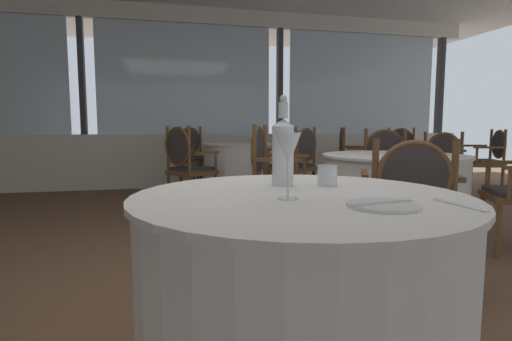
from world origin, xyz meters
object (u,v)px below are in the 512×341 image
object	(u,v)px
water_tumbler	(327,175)
dining_chair_1_1	(350,155)
side_plate	(383,205)
dining_chair_1_2	(439,163)
dining_chair_2_3	(186,161)
dining_chair_0_2	(272,171)
dining_chair_2_2	(195,153)
dining_chair_2_0	(297,160)
dining_chair_1_3	(488,157)
dining_chair_0_3	(410,202)
dining_chair_2_1	(282,154)
water_bottle	(283,150)
dining_chair_1_0	(402,152)
wine_glass	(288,151)
dining_chair_0_1	(385,166)

from	to	relation	value
water_tumbler	dining_chair_1_1	bearing A→B (deg)	62.44
side_plate	dining_chair_1_2	world-z (taller)	dining_chair_1_2
dining_chair_2_3	dining_chair_0_2	bearing A→B (deg)	-101.02
water_tumbler	dining_chair_2_2	world-z (taller)	dining_chair_2_2
side_plate	water_tumbler	xyz separation A→B (m)	(0.01, 0.42, 0.03)
side_plate	water_tumbler	bearing A→B (deg)	88.47
dining_chair_2_0	dining_chair_1_3	bearing A→B (deg)	-125.08
dining_chair_0_3	dining_chair_1_3	size ratio (longest dim) A/B	0.97
dining_chair_1_1	dining_chair_2_1	bearing A→B (deg)	163.55
dining_chair_0_2	dining_chair_0_3	xyz separation A→B (m)	(0.44, -1.35, -0.04)
dining_chair_1_3	water_bottle	bearing A→B (deg)	59.38
dining_chair_0_2	dining_chair_2_1	size ratio (longest dim) A/B	1.08
dining_chair_2_3	dining_chair_2_0	bearing A→B (deg)	-44.79
side_plate	dining_chair_2_1	size ratio (longest dim) A/B	0.22
water_tumbler	dining_chair_0_3	distance (m)	0.98
water_bottle	dining_chair_1_0	world-z (taller)	water_bottle
wine_glass	dining_chair_1_1	bearing A→B (deg)	61.25
wine_glass	dining_chair_2_2	distance (m)	4.95
wine_glass	dining_chair_2_2	xyz separation A→B (m)	(0.10, 4.94, -0.32)
dining_chair_1_1	dining_chair_2_0	xyz separation A→B (m)	(-1.04, -0.69, 0.02)
dining_chair_0_1	dining_chair_1_0	size ratio (longest dim) A/B	0.99
wine_glass	water_tumbler	world-z (taller)	wine_glass
dining_chair_2_2	dining_chair_2_3	distance (m)	1.34
water_bottle	dining_chair_1_1	world-z (taller)	water_bottle
water_tumbler	dining_chair_0_2	xyz separation A→B (m)	(0.32, 1.93, -0.20)
water_bottle	dining_chair_1_0	size ratio (longest dim) A/B	0.36
dining_chair_2_3	dining_chair_0_3	bearing A→B (deg)	-104.18
dining_chair_2_1	dining_chair_2_2	size ratio (longest dim) A/B	0.93
dining_chair_0_2	dining_chair_1_0	size ratio (longest dim) A/B	1.03
dining_chair_0_2	dining_chair_1_3	xyz separation A→B (m)	(3.44, 1.28, -0.02)
dining_chair_1_2	water_tumbler	bearing A→B (deg)	156.56
side_plate	dining_chair_1_0	world-z (taller)	dining_chair_1_0
dining_chair_2_1	dining_chair_2_2	world-z (taller)	dining_chair_2_2
dining_chair_1_2	dining_chair_2_0	world-z (taller)	dining_chair_2_0
side_plate	water_tumbler	distance (m)	0.42
dining_chair_1_1	dining_chair_2_3	bearing A→B (deg)	-148.02
dining_chair_0_3	dining_chair_1_2	size ratio (longest dim) A/B	0.99
water_bottle	dining_chair_2_2	world-z (taller)	water_bottle
water_bottle	dining_chair_1_1	distance (m)	4.41
dining_chair_2_0	dining_chair_0_3	bearing A→B (deg)	139.43
dining_chair_0_3	dining_chair_2_2	size ratio (longest dim) A/B	0.93
dining_chair_1_1	dining_chair_2_1	size ratio (longest dim) A/B	1.05
dining_chair_2_2	dining_chair_1_2	bearing A→B (deg)	17.10
dining_chair_2_3	water_bottle	bearing A→B (deg)	-122.58
water_bottle	dining_chair_1_2	distance (m)	3.80
dining_chair_0_3	dining_chair_2_0	bearing A→B (deg)	22.44
dining_chair_2_1	dining_chair_2_3	bearing A→B (deg)	-0.00
dining_chair_0_1	dining_chair_1_3	bearing A→B (deg)	139.15
dining_chair_1_0	wine_glass	bearing A→B (deg)	-16.12
dining_chair_0_1	dining_chair_2_3	world-z (taller)	dining_chair_2_3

